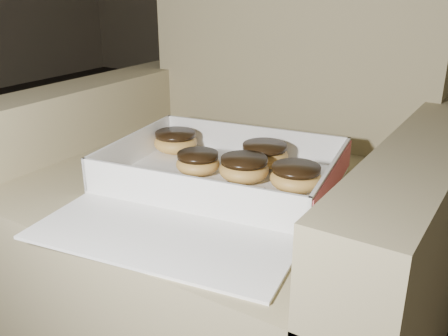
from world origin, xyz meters
TOP-DOWN VIEW (x-y plane):
  - floor at (0.00, 0.00)m, footprint 4.50×4.50m
  - armchair at (0.72, -0.04)m, footprint 0.86×0.72m
  - bakery_box at (0.76, -0.15)m, footprint 0.47×0.53m
  - donut_a at (0.78, -0.02)m, footprint 0.09×0.09m
  - donut_b at (0.88, -0.09)m, footprint 0.09×0.09m
  - donut_c at (0.69, -0.12)m, footprint 0.08×0.08m
  - donut_d at (0.58, -0.05)m, footprint 0.09×0.09m
  - donut_e at (0.78, -0.10)m, footprint 0.09×0.09m
  - crumb_a at (0.77, -0.13)m, footprint 0.01×0.01m
  - crumb_b at (0.68, -0.15)m, footprint 0.01×0.01m
  - crumb_c at (0.84, -0.12)m, footprint 0.01×0.01m
  - crumb_d at (0.60, -0.20)m, footprint 0.01×0.01m

SIDE VIEW (x-z plane):
  - floor at x=0.00m, z-range 0.00..0.00m
  - armchair at x=0.72m, z-range -0.17..0.73m
  - crumb_a at x=0.77m, z-range 0.41..0.41m
  - crumb_b at x=0.68m, z-range 0.41..0.41m
  - crumb_c at x=0.84m, z-range 0.41..0.41m
  - crumb_d at x=0.60m, z-range 0.41..0.41m
  - bakery_box at x=0.76m, z-range 0.38..0.45m
  - donut_c at x=0.69m, z-range 0.41..0.45m
  - donut_d at x=0.58m, z-range 0.41..0.46m
  - donut_b at x=0.88m, z-range 0.41..0.46m
  - donut_e at x=0.78m, z-range 0.41..0.46m
  - donut_a at x=0.78m, z-range 0.41..0.46m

